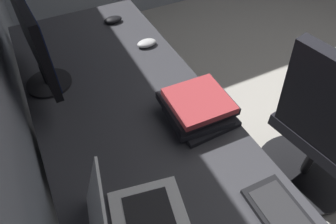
% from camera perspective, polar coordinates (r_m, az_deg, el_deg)
% --- Properties ---
extents(desk, '(2.36, 0.74, 0.73)m').
position_cam_1_polar(desk, '(1.15, -2.26, -10.31)').
color(desk, '#38383D').
rests_on(desk, ground).
extents(drawer_pedestal, '(0.40, 0.51, 0.69)m').
position_cam_1_polar(drawer_pedestal, '(1.54, -6.60, -10.64)').
color(drawer_pedestal, '#38383D').
rests_on(drawer_pedestal, ground).
extents(monitor_secondary, '(0.53, 0.20, 0.43)m').
position_cam_1_polar(monitor_secondary, '(1.34, -24.45, 12.96)').
color(monitor_secondary, black).
rests_on(monitor_secondary, desk).
extents(mouse_main, '(0.06, 0.10, 0.03)m').
position_cam_1_polar(mouse_main, '(1.60, -4.09, 12.95)').
color(mouse_main, silver).
rests_on(mouse_main, desk).
extents(mouse_spare, '(0.06, 0.10, 0.03)m').
position_cam_1_polar(mouse_spare, '(1.83, -10.43, 16.90)').
color(mouse_spare, black).
rests_on(mouse_spare, desk).
extents(book_stack_near, '(0.26, 0.27, 0.11)m').
position_cam_1_polar(book_stack_near, '(1.19, 5.76, 0.85)').
color(book_stack_near, black).
rests_on(book_stack_near, desk).
extents(office_chair, '(0.56, 0.58, 0.97)m').
position_cam_1_polar(office_chair, '(1.70, 27.02, -3.83)').
color(office_chair, black).
rests_on(office_chair, ground).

